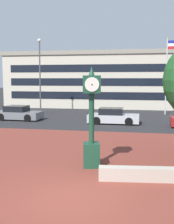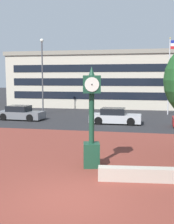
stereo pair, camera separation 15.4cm
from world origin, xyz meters
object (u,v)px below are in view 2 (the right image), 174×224
(car_street_mid, at_px, (21,113))
(street_clock, at_px, (92,122))
(car_street_near, at_px, (115,117))
(street_lamp_post, at_px, (42,69))
(flagpole_primary, at_px, (171,70))
(civic_building, at_px, (101,80))

(car_street_mid, bearing_deg, street_clock, 38.90)
(car_street_near, bearing_deg, street_lamp_post, -120.80)
(street_clock, bearing_deg, flagpole_primary, 63.29)
(car_street_mid, height_order, street_lamp_post, street_lamp_post)
(civic_building, xyz_separation_m, street_lamp_post, (-4.20, -13.46, 1.09))
(street_clock, height_order, car_street_mid, street_clock)
(flagpole_primary, distance_m, civic_building, 14.55)
(street_lamp_post, bearing_deg, car_street_mid, -97.49)
(car_street_mid, relative_size, flagpole_primary, 0.54)
(street_lamp_post, bearing_deg, street_clock, -63.74)
(street_lamp_post, bearing_deg, car_street_near, -31.24)
(car_street_near, bearing_deg, car_street_mid, -93.19)
(flagpole_primary, bearing_deg, civic_building, 127.39)
(car_street_near, relative_size, car_street_mid, 0.99)
(car_street_mid, xyz_separation_m, flagpole_primary, (13.58, 6.25, 4.04))
(car_street_mid, distance_m, street_lamp_post, 5.97)
(civic_building, bearing_deg, flagpole_primary, -52.61)
(street_clock, relative_size, civic_building, 0.18)
(car_street_near, distance_m, car_street_mid, 8.62)
(street_clock, distance_m, car_street_near, 11.78)
(car_street_near, xyz_separation_m, street_lamp_post, (-8.03, 4.87, 4.08))
(car_street_near, xyz_separation_m, flagpole_primary, (4.98, 6.80, 4.04))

